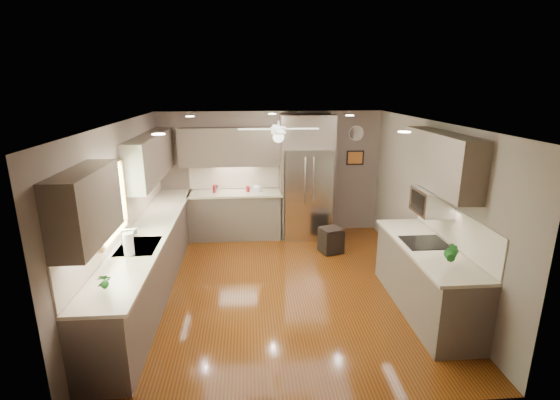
{
  "coord_description": "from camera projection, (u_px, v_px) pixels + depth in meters",
  "views": [
    {
      "loc": [
        -0.45,
        -5.64,
        3.01
      ],
      "look_at": [
        0.05,
        0.6,
        1.22
      ],
      "focal_mm": 26.0,
      "sensor_mm": 36.0,
      "label": 1
    }
  ],
  "objects": [
    {
      "name": "wall_back",
      "position": [
        270.0,
        173.0,
        8.32
      ],
      "size": [
        4.5,
        0.0,
        4.5
      ],
      "primitive_type": "plane",
      "rotation": [
        1.57,
        0.0,
        0.0
      ],
      "color": "#65564D",
      "rests_on": "ground"
    },
    {
      "name": "canister_a",
      "position": [
        215.0,
        189.0,
        8.01
      ],
      "size": [
        0.12,
        0.12,
        0.15
      ],
      "primitive_type": "cylinder",
      "rotation": [
        0.0,
        0.0,
        0.33
      ],
      "color": "maroon",
      "rests_on": "back_run"
    },
    {
      "name": "soap_bottle",
      "position": [
        133.0,
        231.0,
        5.68
      ],
      "size": [
        0.09,
        0.09,
        0.17
      ],
      "primitive_type": "imported",
      "rotation": [
        0.0,
        0.0,
        -0.24
      ],
      "color": "white",
      "rests_on": "left_run"
    },
    {
      "name": "window",
      "position": [
        111.0,
        202.0,
        5.19
      ],
      "size": [
        0.05,
        1.12,
        0.92
      ],
      "color": "#BFF2B2",
      "rests_on": "wall_left"
    },
    {
      "name": "wall_clock",
      "position": [
        356.0,
        133.0,
        8.22
      ],
      "size": [
        0.3,
        0.03,
        0.3
      ],
      "color": "white",
      "rests_on": "wall_back"
    },
    {
      "name": "recessed_lights",
      "position": [
        275.0,
        121.0,
        5.96
      ],
      "size": [
        2.84,
        3.14,
        0.01
      ],
      "color": "white",
      "rests_on": "ceiling"
    },
    {
      "name": "refrigerator",
      "position": [
        307.0,
        179.0,
        8.06
      ],
      "size": [
        1.06,
        0.75,
        2.45
      ],
      "color": "silver",
      "rests_on": "ground"
    },
    {
      "name": "potted_plant_right",
      "position": [
        452.0,
        253.0,
        4.74
      ],
      "size": [
        0.22,
        0.2,
        0.32
      ],
      "primitive_type": "imported",
      "rotation": [
        0.0,
        0.0,
        -0.41
      ],
      "color": "#19591A",
      "rests_on": "right_run"
    },
    {
      "name": "paper_towel",
      "position": [
        129.0,
        244.0,
        5.06
      ],
      "size": [
        0.13,
        0.13,
        0.32
      ],
      "color": "white",
      "rests_on": "left_run"
    },
    {
      "name": "floor",
      "position": [
        280.0,
        286.0,
        6.27
      ],
      "size": [
        5.0,
        5.0,
        0.0
      ],
      "primitive_type": "plane",
      "color": "#461C09",
      "rests_on": "ground"
    },
    {
      "name": "stool",
      "position": [
        331.0,
        240.0,
        7.47
      ],
      "size": [
        0.46,
        0.46,
        0.46
      ],
      "color": "black",
      "rests_on": "ground"
    },
    {
      "name": "back_run",
      "position": [
        236.0,
        214.0,
        8.19
      ],
      "size": [
        1.85,
        0.65,
        1.45
      ],
      "color": "brown",
      "rests_on": "ground"
    },
    {
      "name": "uppers",
      "position": [
        230.0,
        159.0,
        6.38
      ],
      "size": [
        4.5,
        4.7,
        0.95
      ],
      "color": "brown",
      "rests_on": "wall_left"
    },
    {
      "name": "wall_left",
      "position": [
        122.0,
        213.0,
        5.75
      ],
      "size": [
        0.0,
        5.0,
        5.0
      ],
      "primitive_type": "plane",
      "rotation": [
        1.57,
        0.0,
        1.57
      ],
      "color": "#65564D",
      "rests_on": "ground"
    },
    {
      "name": "wall_front",
      "position": [
        303.0,
        294.0,
        3.53
      ],
      "size": [
        4.5,
        0.0,
        4.5
      ],
      "primitive_type": "plane",
      "rotation": [
        -1.57,
        0.0,
        0.0
      ],
      "color": "#65564D",
      "rests_on": "ground"
    },
    {
      "name": "bowl",
      "position": [
        257.0,
        190.0,
        8.11
      ],
      "size": [
        0.27,
        0.27,
        0.05
      ],
      "primitive_type": "imported",
      "rotation": [
        0.0,
        0.0,
        -0.39
      ],
      "color": "#B7B089",
      "rests_on": "back_run"
    },
    {
      "name": "framed_print",
      "position": [
        355.0,
        158.0,
        8.35
      ],
      "size": [
        0.36,
        0.03,
        0.3
      ],
      "color": "black",
      "rests_on": "wall_back"
    },
    {
      "name": "sink",
      "position": [
        139.0,
        248.0,
        5.39
      ],
      "size": [
        0.5,
        0.7,
        0.32
      ],
      "color": "silver",
      "rests_on": "left_run"
    },
    {
      "name": "ceiling_fan",
      "position": [
        278.0,
        132.0,
        5.91
      ],
      "size": [
        1.18,
        1.18,
        0.32
      ],
      "color": "white",
      "rests_on": "ceiling"
    },
    {
      "name": "microwave",
      "position": [
        432.0,
        201.0,
        5.49
      ],
      "size": [
        0.43,
        0.55,
        0.34
      ],
      "color": "silver",
      "rests_on": "wall_right"
    },
    {
      "name": "ceiling",
      "position": [
        280.0,
        123.0,
        5.58
      ],
      "size": [
        5.0,
        5.0,
        0.0
      ],
      "primitive_type": "plane",
      "rotation": [
        3.14,
        0.0,
        0.0
      ],
      "color": "white",
      "rests_on": "ground"
    },
    {
      "name": "canister_b",
      "position": [
        217.0,
        189.0,
        8.01
      ],
      "size": [
        0.12,
        0.12,
        0.15
      ],
      "primitive_type": "cylinder",
      "rotation": [
        0.0,
        0.0,
        -0.39
      ],
      "color": "silver",
      "rests_on": "back_run"
    },
    {
      "name": "canister_d",
      "position": [
        248.0,
        189.0,
        8.08
      ],
      "size": [
        0.09,
        0.09,
        0.11
      ],
      "primitive_type": "cylinder",
      "rotation": [
        0.0,
        0.0,
        0.35
      ],
      "color": "maroon",
      "rests_on": "back_run"
    },
    {
      "name": "wall_right",
      "position": [
        429.0,
        206.0,
        6.09
      ],
      "size": [
        0.0,
        5.0,
        5.0
      ],
      "primitive_type": "plane",
      "rotation": [
        1.57,
        0.0,
        -1.57
      ],
      "color": "#65564D",
      "rests_on": "ground"
    },
    {
      "name": "left_run",
      "position": [
        151.0,
        257.0,
        6.13
      ],
      "size": [
        0.65,
        4.7,
        1.45
      ],
      "color": "brown",
      "rests_on": "ground"
    },
    {
      "name": "right_run",
      "position": [
        426.0,
        277.0,
        5.51
      ],
      "size": [
        0.7,
        2.2,
        1.45
      ],
      "color": "brown",
      "rests_on": "ground"
    },
    {
      "name": "potted_plant_left",
      "position": [
        103.0,
        281.0,
        4.13
      ],
      "size": [
        0.16,
        0.13,
        0.27
      ],
      "primitive_type": "imported",
      "rotation": [
        0.0,
        0.0,
        0.32
      ],
      "color": "#19591A",
      "rests_on": "left_run"
    }
  ]
}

